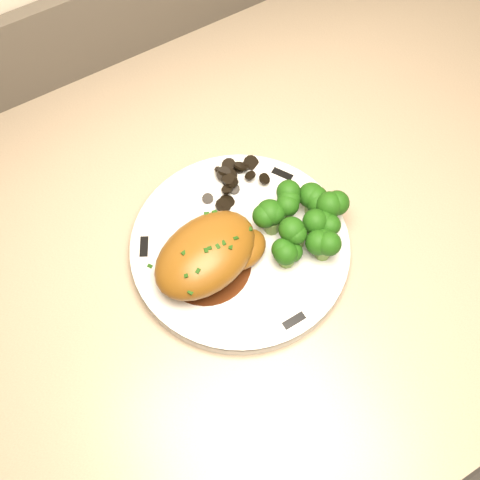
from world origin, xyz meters
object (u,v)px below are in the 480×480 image
plate (240,248)px  broccoli_florets (305,223)px  chicken_breast (210,254)px  counter (268,333)px

plate → broccoli_florets: bearing=-20.0°
plate → broccoli_florets: size_ratio=2.47×
plate → chicken_breast: 0.05m
chicken_breast → broccoli_florets: chicken_breast is taller
plate → chicken_breast: chicken_breast is taller
counter → chicken_breast: size_ratio=14.54×
chicken_breast → broccoli_florets: 0.11m
counter → plate: size_ratio=8.44×
counter → chicken_breast: bearing=-165.5°
chicken_breast → broccoli_florets: (0.11, -0.02, -0.00)m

